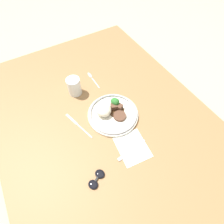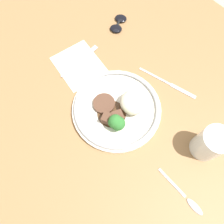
% 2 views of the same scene
% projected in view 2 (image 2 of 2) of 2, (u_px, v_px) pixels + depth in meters
% --- Properties ---
extents(ground_plane, '(8.00, 8.00, 0.00)m').
position_uv_depth(ground_plane, '(122.00, 97.00, 0.73)').
color(ground_plane, tan).
extents(dining_table, '(1.58, 1.09, 0.03)m').
position_uv_depth(dining_table, '(122.00, 95.00, 0.72)').
color(dining_table, olive).
rests_on(dining_table, ground).
extents(napkin, '(0.18, 0.16, 0.00)m').
position_uv_depth(napkin, '(79.00, 65.00, 0.74)').
color(napkin, white).
rests_on(napkin, dining_table).
extents(plate, '(0.27, 0.27, 0.07)m').
position_uv_depth(plate, '(118.00, 109.00, 0.66)').
color(plate, silver).
rests_on(plate, dining_table).
extents(juice_glass, '(0.08, 0.08, 0.11)m').
position_uv_depth(juice_glass, '(209.00, 144.00, 0.59)').
color(juice_glass, '#F4AD19').
rests_on(juice_glass, dining_table).
extents(fork, '(0.03, 0.17, 0.00)m').
position_uv_depth(fork, '(83.00, 58.00, 0.75)').
color(fork, '#B7B7BC').
rests_on(fork, napkin).
extents(knife, '(0.20, 0.07, 0.00)m').
position_uv_depth(knife, '(169.00, 84.00, 0.71)').
color(knife, '#B7B7BC').
rests_on(knife, dining_table).
extents(spoon, '(0.16, 0.02, 0.01)m').
position_uv_depth(spoon, '(189.00, 201.00, 0.58)').
color(spoon, '#B7B7BC').
rests_on(spoon, dining_table).
extents(sunglasses, '(0.08, 0.10, 0.01)m').
position_uv_depth(sunglasses, '(118.00, 23.00, 0.80)').
color(sunglasses, black).
rests_on(sunglasses, dining_table).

